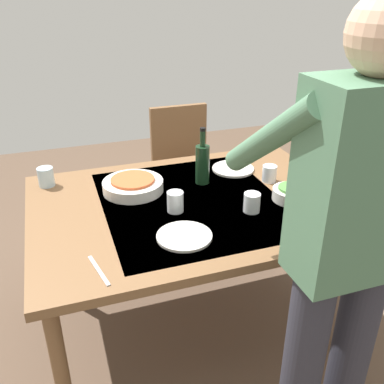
{
  "coord_description": "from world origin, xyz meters",
  "views": [
    {
      "loc": [
        0.59,
        1.71,
        1.7
      ],
      "look_at": [
        0.0,
        0.0,
        0.79
      ],
      "focal_mm": 40.14,
      "sensor_mm": 36.0,
      "label": 1
    }
  ],
  "objects_px": {
    "dining_table": "(192,214)",
    "water_cup_far_right": "(252,202)",
    "person_server": "(345,244)",
    "water_cup_far_left": "(269,174)",
    "wine_bottle": "(202,163)",
    "water_cup_near_right": "(175,202)",
    "water_cup_near_left": "(46,177)",
    "dinner_plate_near": "(184,236)",
    "serving_bowl_pasta": "(133,185)",
    "chair_near": "(183,164)",
    "wine_glass_left": "(322,200)",
    "dinner_plate_far": "(233,169)",
    "side_bowl_salad": "(291,193)"
  },
  "relations": [
    {
      "from": "water_cup_far_left",
      "to": "wine_bottle",
      "type": "bearing_deg",
      "value": -16.2
    },
    {
      "from": "dinner_plate_far",
      "to": "water_cup_near_right",
      "type": "bearing_deg",
      "value": 38.12
    },
    {
      "from": "water_cup_far_left",
      "to": "side_bowl_salad",
      "type": "distance_m",
      "value": 0.22
    },
    {
      "from": "wine_glass_left",
      "to": "dinner_plate_far",
      "type": "relative_size",
      "value": 0.66
    },
    {
      "from": "dining_table",
      "to": "dinner_plate_near",
      "type": "xyz_separation_m",
      "value": [
        0.13,
        0.29,
        0.07
      ]
    },
    {
      "from": "water_cup_far_right",
      "to": "serving_bowl_pasta",
      "type": "height_order",
      "value": "water_cup_far_right"
    },
    {
      "from": "side_bowl_salad",
      "to": "dinner_plate_near",
      "type": "bearing_deg",
      "value": 14.65
    },
    {
      "from": "dining_table",
      "to": "water_cup_far_right",
      "type": "height_order",
      "value": "water_cup_far_right"
    },
    {
      "from": "water_cup_far_right",
      "to": "dinner_plate_far",
      "type": "bearing_deg",
      "value": -103.67
    },
    {
      "from": "dining_table",
      "to": "water_cup_far_left",
      "type": "bearing_deg",
      "value": -169.45
    },
    {
      "from": "water_cup_far_left",
      "to": "dining_table",
      "type": "bearing_deg",
      "value": 10.55
    },
    {
      "from": "wine_bottle",
      "to": "water_cup_far_right",
      "type": "relative_size",
      "value": 3.35
    },
    {
      "from": "water_cup_near_right",
      "to": "serving_bowl_pasta",
      "type": "xyz_separation_m",
      "value": [
        0.14,
        -0.26,
        -0.01
      ]
    },
    {
      "from": "wine_bottle",
      "to": "water_cup_near_right",
      "type": "bearing_deg",
      "value": 48.12
    },
    {
      "from": "dining_table",
      "to": "chair_near",
      "type": "height_order",
      "value": "chair_near"
    },
    {
      "from": "person_server",
      "to": "water_cup_far_right",
      "type": "height_order",
      "value": "person_server"
    },
    {
      "from": "chair_near",
      "to": "water_cup_far_right",
      "type": "distance_m",
      "value": 1.14
    },
    {
      "from": "dinner_plate_near",
      "to": "dining_table",
      "type": "bearing_deg",
      "value": -114.62
    },
    {
      "from": "dining_table",
      "to": "water_cup_near_left",
      "type": "height_order",
      "value": "water_cup_near_left"
    },
    {
      "from": "water_cup_near_left",
      "to": "water_cup_far_left",
      "type": "relative_size",
      "value": 1.13
    },
    {
      "from": "chair_near",
      "to": "water_cup_near_right",
      "type": "xyz_separation_m",
      "value": [
        0.36,
        0.99,
        0.26
      ]
    },
    {
      "from": "side_bowl_salad",
      "to": "water_cup_near_right",
      "type": "bearing_deg",
      "value": -7.3
    },
    {
      "from": "wine_bottle",
      "to": "serving_bowl_pasta",
      "type": "bearing_deg",
      "value": -2.93
    },
    {
      "from": "wine_bottle",
      "to": "dinner_plate_near",
      "type": "distance_m",
      "value": 0.54
    },
    {
      "from": "person_server",
      "to": "dinner_plate_near",
      "type": "bearing_deg",
      "value": -55.84
    },
    {
      "from": "dining_table",
      "to": "water_cup_near_right",
      "type": "distance_m",
      "value": 0.17
    },
    {
      "from": "wine_glass_left",
      "to": "side_bowl_salad",
      "type": "bearing_deg",
      "value": -87.3
    },
    {
      "from": "water_cup_far_right",
      "to": "dinner_plate_near",
      "type": "relative_size",
      "value": 0.38
    },
    {
      "from": "water_cup_near_left",
      "to": "serving_bowl_pasta",
      "type": "xyz_separation_m",
      "value": [
        -0.4,
        0.2,
        -0.02
      ]
    },
    {
      "from": "serving_bowl_pasta",
      "to": "person_server",
      "type": "bearing_deg",
      "value": 114.61
    },
    {
      "from": "dining_table",
      "to": "person_server",
      "type": "relative_size",
      "value": 0.89
    },
    {
      "from": "chair_near",
      "to": "side_bowl_salad",
      "type": "xyz_separation_m",
      "value": [
        -0.2,
        1.07,
        0.25
      ]
    },
    {
      "from": "dining_table",
      "to": "water_cup_near_left",
      "type": "distance_m",
      "value": 0.77
    },
    {
      "from": "water_cup_near_right",
      "to": "wine_bottle",
      "type": "bearing_deg",
      "value": -131.88
    },
    {
      "from": "wine_bottle",
      "to": "water_cup_far_left",
      "type": "bearing_deg",
      "value": 163.8
    },
    {
      "from": "person_server",
      "to": "wine_glass_left",
      "type": "bearing_deg",
      "value": -118.21
    },
    {
      "from": "wine_glass_left",
      "to": "water_cup_far_left",
      "type": "bearing_deg",
      "value": -88.56
    },
    {
      "from": "wine_bottle",
      "to": "water_cup_near_right",
      "type": "height_order",
      "value": "wine_bottle"
    },
    {
      "from": "dining_table",
      "to": "water_cup_far_left",
      "type": "relative_size",
      "value": 17.45
    },
    {
      "from": "dinner_plate_near",
      "to": "wine_bottle",
      "type": "bearing_deg",
      "value": -118.05
    },
    {
      "from": "water_cup_far_left",
      "to": "dinner_plate_near",
      "type": "height_order",
      "value": "water_cup_far_left"
    },
    {
      "from": "chair_near",
      "to": "water_cup_near_left",
      "type": "bearing_deg",
      "value": 30.31
    },
    {
      "from": "water_cup_near_left",
      "to": "water_cup_far_left",
      "type": "bearing_deg",
      "value": 163.77
    },
    {
      "from": "water_cup_near_left",
      "to": "side_bowl_salad",
      "type": "relative_size",
      "value": 0.54
    },
    {
      "from": "dining_table",
      "to": "water_cup_near_right",
      "type": "bearing_deg",
      "value": 32.04
    },
    {
      "from": "person_server",
      "to": "water_cup_far_right",
      "type": "xyz_separation_m",
      "value": [
        -0.0,
        -0.63,
        -0.17
      ]
    },
    {
      "from": "wine_bottle",
      "to": "water_cup_near_right",
      "type": "relative_size",
      "value": 3.11
    },
    {
      "from": "dining_table",
      "to": "side_bowl_salad",
      "type": "distance_m",
      "value": 0.49
    },
    {
      "from": "dinner_plate_far",
      "to": "wine_bottle",
      "type": "bearing_deg",
      "value": 24.28
    },
    {
      "from": "wine_glass_left",
      "to": "dinner_plate_far",
      "type": "bearing_deg",
      "value": -78.61
    }
  ]
}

